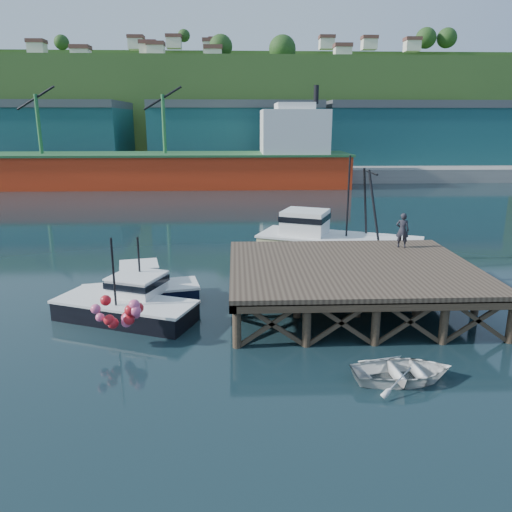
{
  "coord_description": "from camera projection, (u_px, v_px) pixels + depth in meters",
  "views": [
    {
      "loc": [
        -0.18,
        -23.49,
        8.96
      ],
      "look_at": [
        0.85,
        2.0,
        2.06
      ],
      "focal_mm": 35.0,
      "sensor_mm": 36.0,
      "label": 1
    }
  ],
  "objects": [
    {
      "name": "warehouse_left",
      "position": [
        30.0,
        136.0,
        84.62
      ],
      "size": [
        32.0,
        16.0,
        9.0
      ],
      "primitive_type": "cube",
      "color": "#185051",
      "rests_on": "far_quay"
    },
    {
      "name": "dockworker",
      "position": [
        402.0,
        230.0,
        27.72
      ],
      "size": [
        0.83,
        0.7,
        1.95
      ],
      "primitive_type": "imported",
      "rotation": [
        0.0,
        0.0,
        2.76
      ],
      "color": "black",
      "rests_on": "wharf"
    },
    {
      "name": "far_quay",
      "position": [
        236.0,
        166.0,
        92.25
      ],
      "size": [
        160.0,
        40.0,
        2.0
      ],
      "primitive_type": "cube",
      "color": "gray",
      "rests_on": "ground"
    },
    {
      "name": "dinghy",
      "position": [
        403.0,
        371.0,
        17.73
      ],
      "size": [
        3.82,
        2.86,
        0.75
      ],
      "primitive_type": "imported",
      "rotation": [
        0.0,
        0.0,
        1.64
      ],
      "color": "silver",
      "rests_on": "ground"
    },
    {
      "name": "cargo_ship",
      "position": [
        177.0,
        163.0,
        70.1
      ],
      "size": [
        55.5,
        10.0,
        13.75
      ],
      "color": "red",
      "rests_on": "ground"
    },
    {
      "name": "trawler",
      "position": [
        335.0,
        241.0,
        32.34
      ],
      "size": [
        10.95,
        7.45,
        6.92
      ],
      "rotation": [
        0.0,
        0.0,
        -0.4
      ],
      "color": "beige",
      "rests_on": "ground"
    },
    {
      "name": "warehouse_mid",
      "position": [
        236.0,
        136.0,
        85.99
      ],
      "size": [
        28.0,
        16.0,
        9.0
      ],
      "primitive_type": "cube",
      "color": "#185051",
      "rests_on": "far_quay"
    },
    {
      "name": "ground",
      "position": [
        241.0,
        306.0,
        25.0
      ],
      "size": [
        300.0,
        300.0,
        0.0
      ],
      "primitive_type": "plane",
      "color": "black",
      "rests_on": "ground"
    },
    {
      "name": "warehouse_right",
      "position": [
        408.0,
        136.0,
        87.17
      ],
      "size": [
        30.0,
        16.0,
        9.0
      ],
      "primitive_type": "cube",
      "color": "#185051",
      "rests_on": "far_quay"
    },
    {
      "name": "hillside",
      "position": [
        236.0,
        112.0,
        118.57
      ],
      "size": [
        220.0,
        50.0,
        22.0
      ],
      "primitive_type": "cube",
      "color": "#2D511E",
      "rests_on": "ground"
    },
    {
      "name": "boat_navy",
      "position": [
        140.0,
        289.0,
        25.36
      ],
      "size": [
        6.08,
        3.78,
        3.61
      ],
      "rotation": [
        0.0,
        0.0,
        0.21
      ],
      "color": "black",
      "rests_on": "ground"
    },
    {
      "name": "boat_black",
      "position": [
        128.0,
        303.0,
        23.28
      ],
      "size": [
        7.03,
        5.84,
        4.08
      ],
      "rotation": [
        0.0,
        0.0,
        -0.38
      ],
      "color": "black",
      "rests_on": "ground"
    },
    {
      "name": "wharf",
      "position": [
        352.0,
        269.0,
        24.53
      ],
      "size": [
        12.0,
        10.0,
        2.62
      ],
      "color": "brown",
      "rests_on": "ground"
    }
  ]
}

